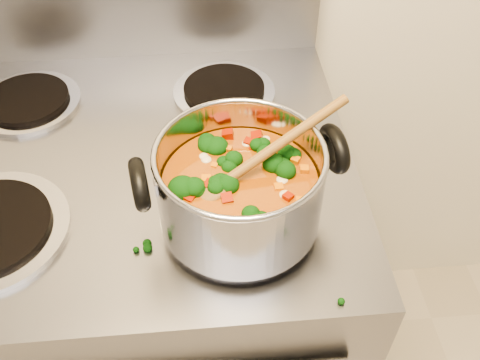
{
  "coord_description": "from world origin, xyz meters",
  "views": [
    {
      "loc": [
        0.07,
        0.51,
        1.52
      ],
      "look_at": [
        0.11,
        1.0,
        1.01
      ],
      "focal_mm": 40.0,
      "sensor_mm": 36.0,
      "label": 1
    }
  ],
  "objects": [
    {
      "name": "electric_range",
      "position": [
        -0.07,
        1.16,
        0.47
      ],
      "size": [
        0.75,
        0.68,
        1.08
      ],
      "color": "gray",
      "rests_on": "ground"
    },
    {
      "name": "stockpot",
      "position": [
        0.11,
        1.0,
        1.0
      ],
      "size": [
        0.29,
        0.23,
        0.14
      ],
      "rotation": [
        0.0,
        0.0,
        0.17
      ],
      "color": "#AAAAB2",
      "rests_on": "electric_range"
    },
    {
      "name": "wooden_spoon",
      "position": [
        0.12,
        1.0,
        1.03
      ],
      "size": [
        0.23,
        0.12,
        0.1
      ],
      "rotation": [
        0.0,
        0.0,
        0.43
      ],
      "color": "brown",
      "rests_on": "stockpot"
    },
    {
      "name": "cooktop_crumbs",
      "position": [
        0.05,
        1.09,
        0.92
      ],
      "size": [
        0.14,
        0.3,
        0.01
      ],
      "color": "black",
      "rests_on": "electric_range"
    }
  ]
}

